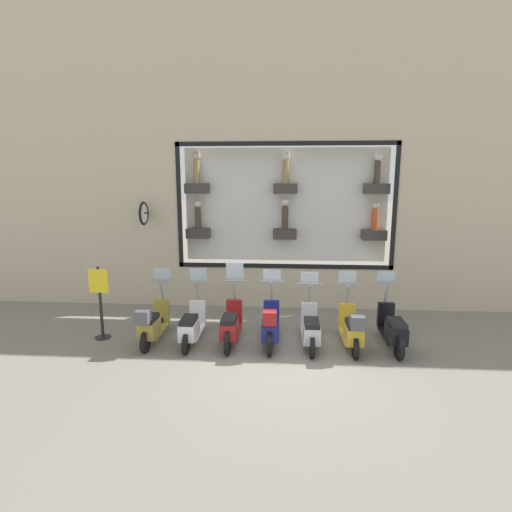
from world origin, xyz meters
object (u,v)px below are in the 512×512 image
scooter_black_0 (393,329)px  scooter_silver_2 (311,329)px  scooter_navy_3 (270,326)px  shop_sign_post (100,300)px  scooter_olive_6 (152,324)px  scooter_white_5 (192,326)px  scooter_yellow_1 (352,329)px  scooter_red_4 (231,325)px

scooter_black_0 → scooter_silver_2: (-0.01, 1.78, -0.03)m
scooter_navy_3 → shop_sign_post: size_ratio=1.06×
scooter_navy_3 → scooter_olive_6: scooter_navy_3 is taller
scooter_white_5 → scooter_olive_6: (-0.06, 0.89, 0.05)m
shop_sign_post → scooter_yellow_1: bearing=-92.1°
scooter_silver_2 → scooter_navy_3: bearing=93.1°
scooter_red_4 → shop_sign_post: size_ratio=1.06×
scooter_navy_3 → scooter_black_0: bearing=-88.8°
scooter_yellow_1 → scooter_silver_2: size_ratio=1.00×
scooter_black_0 → shop_sign_post: (0.14, 6.62, 0.48)m
scooter_yellow_1 → shop_sign_post: 5.75m
scooter_black_0 → scooter_white_5: size_ratio=1.01×
scooter_navy_3 → scooter_red_4: size_ratio=1.00×
scooter_white_5 → shop_sign_post: bearing=86.2°
scooter_yellow_1 → scooter_red_4: 2.67m
scooter_yellow_1 → shop_sign_post: (0.21, 5.73, 0.47)m
scooter_yellow_1 → scooter_olive_6: bearing=90.0°
scooter_white_5 → shop_sign_post: shop_sign_post is taller
scooter_navy_3 → scooter_yellow_1: bearing=-90.5°
scooter_silver_2 → scooter_yellow_1: bearing=-94.1°
scooter_yellow_1 → scooter_silver_2: scooter_yellow_1 is taller
scooter_black_0 → scooter_red_4: bearing=89.9°
scooter_navy_3 → scooter_olive_6: (-0.01, 2.67, -0.02)m
scooter_black_0 → shop_sign_post: size_ratio=1.06×
shop_sign_post → scooter_silver_2: bearing=-91.7°
scooter_black_0 → scooter_silver_2: bearing=90.3°
scooter_red_4 → scooter_olive_6: 1.78m
scooter_red_4 → scooter_navy_3: bearing=-93.9°
scooter_yellow_1 → scooter_silver_2: bearing=85.9°
scooter_yellow_1 → scooter_white_5: 3.56m
scooter_red_4 → scooter_white_5: 0.89m
scooter_yellow_1 → scooter_olive_6: 4.45m
scooter_olive_6 → scooter_navy_3: bearing=-89.7°
scooter_navy_3 → scooter_white_5: size_ratio=1.01×
scooter_silver_2 → scooter_white_5: size_ratio=1.00×
scooter_black_0 → scooter_silver_2: 1.78m
scooter_olive_6 → shop_sign_post: shop_sign_post is taller
shop_sign_post → scooter_olive_6: bearing=-99.2°
scooter_black_0 → scooter_silver_2: size_ratio=1.01×
scooter_white_5 → scooter_red_4: bearing=-89.3°
scooter_white_5 → scooter_yellow_1: bearing=-91.0°
scooter_black_0 → scooter_olive_6: scooter_black_0 is taller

